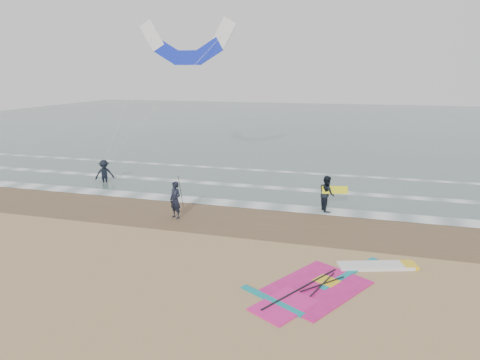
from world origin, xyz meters
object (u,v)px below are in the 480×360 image
(person_standing, at_px, (175,200))
(person_walking, at_px, (327,194))
(person_wading, at_px, (104,169))
(surf_kite, at_px, (187,46))
(windsurf_rig, at_px, (334,282))

(person_standing, bearing_deg, person_walking, 47.37)
(person_wading, relative_size, surf_kite, 0.20)
(person_standing, bearing_deg, person_wading, 168.07)
(windsurf_rig, relative_size, person_walking, 3.14)
(windsurf_rig, bearing_deg, person_wading, 147.08)
(person_walking, xyz_separation_m, surf_kite, (-9.67, 5.33, 7.64))
(windsurf_rig, distance_m, surf_kite, 18.93)
(surf_kite, bearing_deg, windsurf_rig, -51.17)
(person_standing, relative_size, surf_kite, 0.20)
(windsurf_rig, distance_m, person_standing, 9.25)
(person_walking, relative_size, person_wading, 1.01)
(person_standing, height_order, surf_kite, surf_kite)
(windsurf_rig, xyz_separation_m, person_walking, (-0.92, 7.83, 0.89))
(person_standing, xyz_separation_m, person_wading, (-7.29, 5.15, 0.00))
(windsurf_rig, height_order, person_wading, person_wading)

